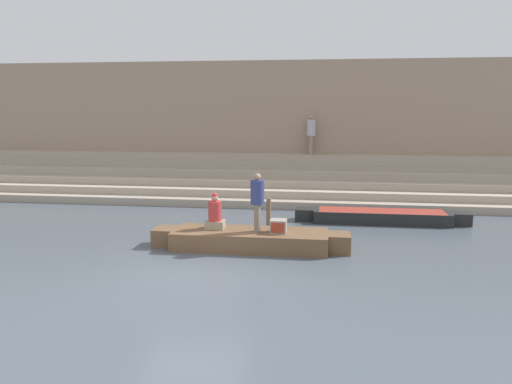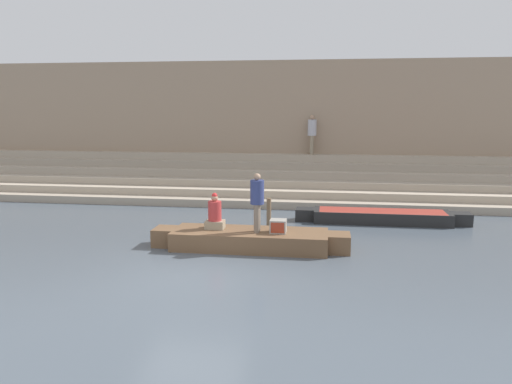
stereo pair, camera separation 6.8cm
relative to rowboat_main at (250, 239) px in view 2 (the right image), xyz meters
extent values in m
plane|color=#4C5660|center=(-1.05, -2.40, -0.27)|extent=(120.00, 120.00, 0.00)
cube|color=tan|center=(-1.05, 7.40, -0.12)|extent=(36.00, 3.85, 0.31)
cube|color=#B2A28D|center=(-1.05, 7.72, 0.19)|extent=(36.00, 3.21, 0.31)
cube|color=tan|center=(-1.05, 8.04, 0.49)|extent=(36.00, 2.57, 0.31)
cube|color=#B2A28D|center=(-1.05, 8.36, 0.80)|extent=(36.00, 1.93, 0.31)
cube|color=tan|center=(-1.05, 8.68, 1.10)|extent=(36.00, 1.28, 0.31)
cube|color=#B2A28D|center=(-1.05, 9.00, 1.41)|extent=(36.00, 0.64, 0.31)
cube|color=tan|center=(-1.05, 9.93, 2.73)|extent=(34.20, 1.20, 6.00)
cube|color=brown|center=(-1.05, 9.31, 0.03)|extent=(34.20, 0.12, 0.60)
cube|color=brown|center=(0.00, 0.00, -0.02)|extent=(4.33, 1.40, 0.51)
cube|color=#2D2D2D|center=(0.00, 0.00, 0.21)|extent=(3.98, 1.30, 0.05)
cube|color=brown|center=(2.47, 0.00, -0.02)|extent=(0.61, 0.77, 0.51)
cube|color=brown|center=(-2.47, 0.00, -0.02)|extent=(0.61, 0.77, 0.51)
cylinder|color=olive|center=(-0.65, 0.80, 0.14)|extent=(2.55, 0.04, 0.04)
cylinder|color=#756656|center=(0.22, 0.00, 0.63)|extent=(0.16, 0.16, 0.79)
cylinder|color=#756656|center=(0.22, -0.20, 0.63)|extent=(0.16, 0.16, 0.79)
cylinder|color=navy|center=(0.22, -0.10, 1.36)|extent=(0.38, 0.38, 0.66)
sphere|color=tan|center=(0.22, -0.10, 1.78)|extent=(0.19, 0.19, 0.19)
cube|color=gray|center=(-1.03, 0.13, 0.35)|extent=(0.53, 0.42, 0.23)
cylinder|color=#B23333|center=(-1.03, 0.13, 0.75)|extent=(0.38, 0.38, 0.56)
sphere|color=tan|center=(-1.03, 0.13, 1.12)|extent=(0.19, 0.19, 0.19)
sphere|color=red|center=(-1.03, 0.13, 1.19)|extent=(0.16, 0.16, 0.16)
cube|color=#9E998E|center=(0.80, -0.08, 0.42)|extent=(0.44, 0.41, 0.36)
cube|color=#99331E|center=(0.80, -0.30, 0.42)|extent=(0.36, 0.02, 0.28)
cube|color=black|center=(3.99, 3.78, -0.06)|extent=(4.59, 1.12, 0.42)
cube|color=#993328|center=(3.99, 3.78, 0.12)|extent=(4.22, 1.02, 0.05)
cube|color=black|center=(6.60, 3.78, -0.06)|extent=(0.64, 0.62, 0.42)
cube|color=black|center=(1.37, 3.78, -0.06)|extent=(0.64, 0.62, 0.42)
cylinder|color=brown|center=(0.21, 2.76, 0.20)|extent=(0.15, 0.15, 0.95)
cylinder|color=gray|center=(1.40, 9.11, 1.98)|extent=(0.16, 0.16, 0.85)
cylinder|color=gray|center=(1.40, 8.90, 1.98)|extent=(0.16, 0.16, 0.85)
cylinder|color=#B2B2BC|center=(1.40, 9.00, 2.76)|extent=(0.39, 0.39, 0.70)
sphere|color=tan|center=(1.40, 9.00, 3.21)|extent=(0.20, 0.20, 0.20)
camera|label=1|loc=(2.03, -13.41, 3.65)|focal=35.00mm
camera|label=2|loc=(2.09, -13.40, 3.65)|focal=35.00mm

